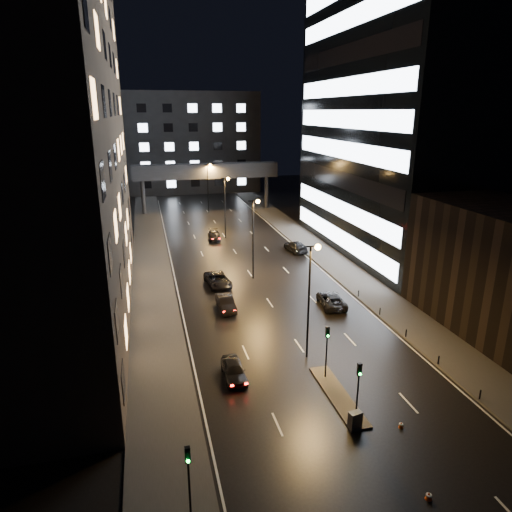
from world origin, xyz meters
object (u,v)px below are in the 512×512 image
at_px(utility_cabinet, 355,420).
at_px(car_away_d, 214,236).
at_px(car_toward_a, 331,300).
at_px(car_toward_b, 296,246).
at_px(car_away_a, 234,370).
at_px(car_away_c, 218,280).
at_px(car_away_b, 226,303).

bearing_deg(utility_cabinet, car_away_d, 80.12).
distance_m(car_away_d, car_toward_a, 30.81).
xyz_separation_m(car_toward_a, car_toward_b, (2.71, 20.25, 0.05)).
bearing_deg(car_away_a, car_away_d, 83.60).
bearing_deg(utility_cabinet, car_away_a, 117.83).
bearing_deg(car_away_c, utility_cabinet, -86.78).
relative_size(car_toward_b, utility_cabinet, 4.55).
bearing_deg(car_away_b, car_away_d, 82.09).
xyz_separation_m(car_away_a, car_away_c, (2.02, 20.29, 0.05)).
height_order(car_away_a, car_toward_a, car_toward_a).
height_order(car_away_a, car_toward_b, car_toward_b).
relative_size(car_away_b, car_away_c, 0.82).
height_order(car_away_c, car_toward_b, car_toward_b).
relative_size(car_toward_a, car_toward_b, 0.97).
bearing_deg(car_toward_b, car_away_d, -45.83).
bearing_deg(utility_cabinet, car_away_c, 87.23).
bearing_deg(car_toward_a, car_toward_b, -91.67).
relative_size(car_away_a, car_away_b, 0.93).
distance_m(car_away_b, car_toward_b, 23.19).
xyz_separation_m(car_away_a, car_toward_b, (15.77, 31.62, 0.07)).
distance_m(car_away_b, car_away_c, 7.12).
bearing_deg(car_away_a, utility_cabinet, -49.84).
bearing_deg(car_toward_b, car_toward_a, 77.06).
bearing_deg(utility_cabinet, car_toward_b, 64.93).
bearing_deg(car_away_a, car_toward_b, 63.70).
relative_size(car_away_a, car_away_c, 0.76).
xyz_separation_m(car_away_a, utility_cabinet, (6.67, -7.97, 0.03)).
distance_m(car_away_a, car_toward_b, 35.33).
height_order(car_away_c, car_toward_a, car_away_c).
relative_size(car_away_c, car_toward_a, 1.05).
bearing_deg(car_away_a, car_toward_a, 41.23).
bearing_deg(car_away_c, car_away_a, -101.82).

